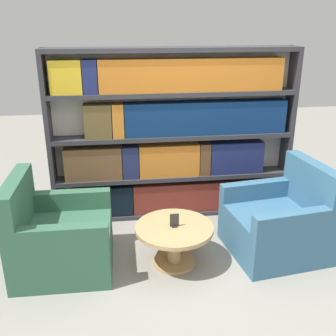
# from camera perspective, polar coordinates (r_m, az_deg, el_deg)

# --- Properties ---
(ground_plane) EXTENTS (14.00, 14.00, 0.00)m
(ground_plane) POSITION_cam_1_polar(r_m,az_deg,el_deg) (3.95, 3.28, -14.58)
(ground_plane) COLOR gray
(bookshelf) EXTENTS (2.85, 0.30, 2.00)m
(bookshelf) POSITION_cam_1_polar(r_m,az_deg,el_deg) (4.64, 0.84, 4.46)
(bookshelf) COLOR silver
(bookshelf) RESTS_ON ground_plane
(armchair_left) EXTENTS (0.91, 0.87, 0.94)m
(armchair_left) POSITION_cam_1_polar(r_m,az_deg,el_deg) (3.97, -15.58, -9.84)
(armchair_left) COLOR #336047
(armchair_left) RESTS_ON ground_plane
(armchair_right) EXTENTS (1.01, 0.98, 0.94)m
(armchair_right) POSITION_cam_1_polar(r_m,az_deg,el_deg) (4.24, 15.85, -7.77)
(armchair_right) COLOR #386684
(armchair_right) RESTS_ON ground_plane
(coffee_table) EXTENTS (0.76, 0.76, 0.42)m
(coffee_table) POSITION_cam_1_polar(r_m,az_deg,el_deg) (3.88, 0.92, -9.98)
(coffee_table) COLOR tan
(coffee_table) RESTS_ON ground_plane
(table_sign) EXTENTS (0.09, 0.06, 0.13)m
(table_sign) POSITION_cam_1_polar(r_m,az_deg,el_deg) (3.80, 0.93, -7.73)
(table_sign) COLOR black
(table_sign) RESTS_ON coffee_table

